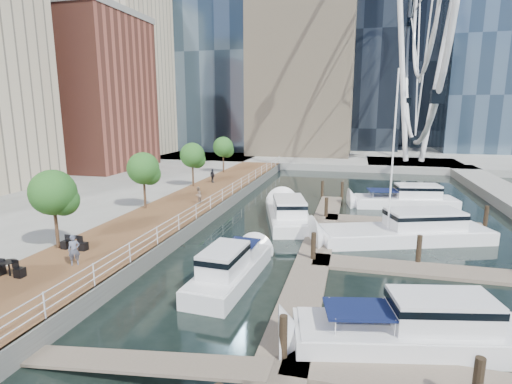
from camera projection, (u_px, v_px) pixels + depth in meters
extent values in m
plane|color=black|center=(222.00, 323.00, 16.94)|extent=(520.00, 520.00, 0.00)
cube|color=brown|center=(178.00, 213.00, 33.25)|extent=(6.00, 60.00, 1.00)
cube|color=#595954|center=(212.00, 215.00, 32.53)|extent=(0.25, 60.00, 1.00)
cube|color=gray|center=(338.00, 141.00, 113.77)|extent=(200.00, 114.00, 1.00)
cube|color=gray|center=(413.00, 165.00, 62.91)|extent=(14.00, 12.00, 1.00)
cube|color=#6D6051|center=(316.00, 249.00, 25.71)|extent=(2.00, 32.00, 0.20)
cube|color=#6D6051|center=(420.00, 270.00, 22.37)|extent=(12.00, 2.00, 0.20)
cube|color=#6D6051|center=(402.00, 222.00, 31.88)|extent=(12.00, 2.00, 0.20)
cube|color=brown|center=(93.00, 95.00, 54.22)|extent=(12.00, 14.00, 20.00)
cube|color=#BCAD8E|center=(119.00, 75.00, 70.06)|extent=(14.00, 16.00, 28.00)
cylinder|color=white|center=(403.00, 76.00, 60.81)|extent=(0.80, 0.80, 26.00)
cylinder|color=white|center=(438.00, 76.00, 59.61)|extent=(0.80, 0.80, 26.00)
cylinder|color=#3F2B1C|center=(57.00, 228.00, 23.03)|extent=(0.20, 0.20, 2.40)
sphere|color=#265B1E|center=(53.00, 192.00, 22.61)|extent=(2.60, 2.60, 2.60)
cylinder|color=#3F2B1C|center=(145.00, 194.00, 32.53)|extent=(0.20, 0.20, 2.40)
sphere|color=#265B1E|center=(143.00, 168.00, 32.11)|extent=(2.60, 2.60, 2.60)
cylinder|color=#3F2B1C|center=(193.00, 175.00, 42.03)|extent=(0.20, 0.20, 2.40)
sphere|color=#265B1E|center=(192.00, 155.00, 41.61)|extent=(2.60, 2.60, 2.60)
cylinder|color=#3F2B1C|center=(223.00, 163.00, 51.54)|extent=(0.20, 0.20, 2.40)
sphere|color=#265B1E|center=(223.00, 147.00, 51.12)|extent=(2.60, 2.60, 2.60)
imported|color=#545A70|center=(74.00, 250.00, 20.57)|extent=(0.69, 0.67, 1.60)
imported|color=gray|center=(198.00, 195.00, 34.17)|extent=(0.62, 0.77, 1.50)
imported|color=#2D3039|center=(213.00, 176.00, 44.28)|extent=(0.94, 0.84, 1.53)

